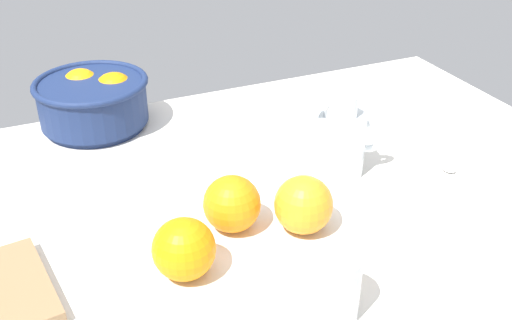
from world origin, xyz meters
TOP-DOWN VIEW (x-y plane):
  - ground_plane at (0.00, 0.00)cm, footprint 120.90×84.52cm
  - fruit_bowl at (-19.56, 36.17)cm, footprint 21.46×21.46cm
  - juice_pitcher at (14.41, 2.60)cm, footprint 13.25×8.86cm
  - juice_glass at (-3.39, -26.33)cm, footprint 6.77×6.77cm
  - loose_orange_0 at (-7.78, -5.20)cm, footprint 8.42×8.42cm
  - loose_orange_1 at (1.49, -9.66)cm, footprint 8.58×8.58cm
  - loose_orange_2 at (-17.31, -12.31)cm, footprint 8.39×8.39cm
  - spoon at (32.05, -1.90)cm, footprint 2.41×14.01cm

SIDE VIEW (x-z plane):
  - ground_plane at x=0.00cm, z-range -3.00..0.00cm
  - spoon at x=32.05cm, z-range -0.06..0.94cm
  - juice_glass at x=-3.39cm, z-range -0.46..8.57cm
  - loose_orange_2 at x=-17.31cm, z-range 0.00..8.39cm
  - loose_orange_0 at x=-7.78cm, z-range 0.00..8.42cm
  - loose_orange_1 at x=1.49cm, z-range 0.00..8.58cm
  - juice_pitcher at x=14.41cm, z-range -2.19..12.82cm
  - fruit_bowl at x=-19.56cm, z-range 0.33..10.48cm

